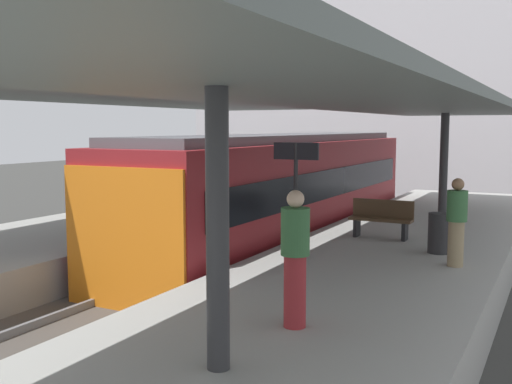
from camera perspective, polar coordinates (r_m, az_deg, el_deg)
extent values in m
plane|color=#383835|center=(12.62, -6.92, -9.88)|extent=(80.00, 80.00, 0.00)
cube|color=#9E9E99|center=(14.93, -19.14, -5.68)|extent=(4.40, 28.00, 1.00)
cube|color=#9E9E99|center=(10.87, 10.07, -9.85)|extent=(4.40, 28.00, 1.00)
cube|color=#4C4742|center=(12.59, -6.93, -9.44)|extent=(3.20, 28.00, 0.20)
cube|color=slate|center=(12.96, -9.59, -8.26)|extent=(0.08, 28.00, 0.14)
cube|color=slate|center=(12.17, -4.10, -9.14)|extent=(0.08, 28.00, 0.14)
cube|color=maroon|center=(16.60, 2.82, -0.14)|extent=(2.70, 13.71, 2.90)
cube|color=orange|center=(10.83, -12.64, -4.53)|extent=(2.65, 0.08, 2.60)
cube|color=black|center=(17.18, -1.33, 1.26)|extent=(0.04, 12.61, 0.76)
cube|color=black|center=(16.05, 7.28, 0.85)|extent=(0.04, 12.61, 0.76)
cube|color=#515156|center=(16.50, 2.85, 5.22)|extent=(2.16, 13.02, 0.20)
cylinder|color=#333335|center=(20.68, -3.65, 3.74)|extent=(0.24, 0.24, 3.19)
cube|color=slate|center=(15.63, -15.87, 8.84)|extent=(4.18, 21.00, 0.16)
cylinder|color=#333335|center=(6.04, -3.72, -3.75)|extent=(0.24, 0.24, 2.90)
cylinder|color=#333335|center=(17.98, 17.59, 2.63)|extent=(0.24, 0.24, 2.90)
cube|color=slate|center=(11.80, 12.46, 8.46)|extent=(4.18, 21.00, 0.16)
cube|color=black|center=(13.83, 9.67, -3.40)|extent=(0.08, 0.32, 0.40)
cube|color=black|center=(13.54, 14.11, -3.70)|extent=(0.08, 0.32, 0.40)
cube|color=#4C3823|center=(13.63, 11.89, -2.60)|extent=(1.40, 0.40, 0.06)
cube|color=#4C3823|center=(13.77, 12.11, -1.55)|extent=(1.40, 0.06, 0.40)
cylinder|color=#262628|center=(11.24, 3.83, -0.90)|extent=(0.08, 0.08, 2.20)
cube|color=black|center=(11.16, 3.87, 3.94)|extent=(0.90, 0.06, 0.32)
cylinder|color=#2D2D30|center=(12.36, 17.20, -3.80)|extent=(0.44, 0.44, 0.80)
cylinder|color=#998460|center=(11.29, 18.64, -4.73)|extent=(0.28, 0.28, 0.82)
cylinder|color=#386B3D|center=(11.18, 18.77, -1.27)|extent=(0.36, 0.36, 0.55)
sphere|color=#936B4C|center=(11.14, 18.84, 0.70)|extent=(0.22, 0.22, 0.22)
cylinder|color=maroon|center=(7.53, 3.75, -9.48)|extent=(0.28, 0.28, 0.92)
cylinder|color=#386B3D|center=(7.36, 3.80, -3.81)|extent=(0.36, 0.36, 0.59)
sphere|color=beige|center=(7.30, 3.82, -0.67)|extent=(0.22, 0.22, 0.22)
cube|color=#B7B2B7|center=(31.28, 11.50, 9.81)|extent=(18.00, 6.00, 11.00)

